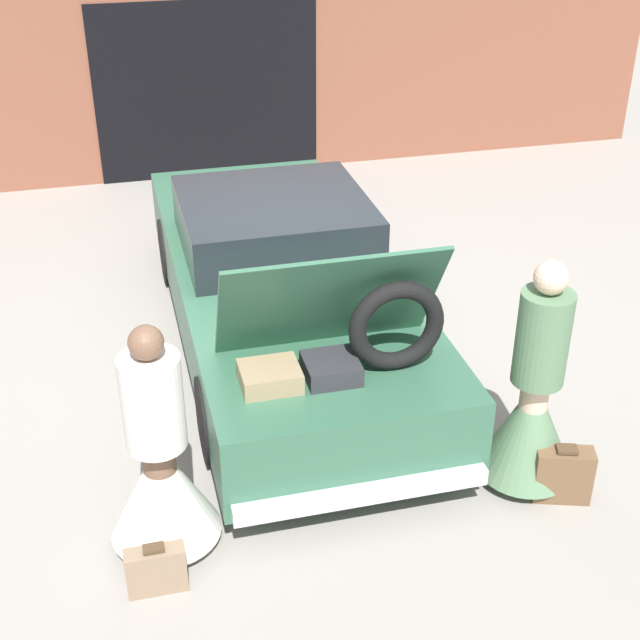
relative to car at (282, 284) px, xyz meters
name	(u,v)px	position (x,y,z in m)	size (l,w,h in m)	color
ground_plane	(284,342)	(0.00, -0.01, -0.58)	(40.00, 40.00, 0.00)	gray
garage_wall_back	(205,66)	(0.00, 4.47, 0.81)	(12.00, 0.14, 2.80)	brown
car	(282,284)	(0.00, 0.00, 0.00)	(1.84, 4.91, 1.69)	#336047
person_left	(160,471)	(-1.26, -2.25, -0.02)	(0.71, 0.71, 1.60)	brown
person_right	(532,408)	(1.26, -2.25, 0.02)	(0.67, 0.67, 1.71)	beige
suitcase_beside_left_person	(156,570)	(-1.36, -2.67, -0.42)	(0.36, 0.13, 0.35)	#8C7259
suitcase_beside_right_person	(563,474)	(1.41, -2.51, -0.38)	(0.42, 0.28, 0.43)	brown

